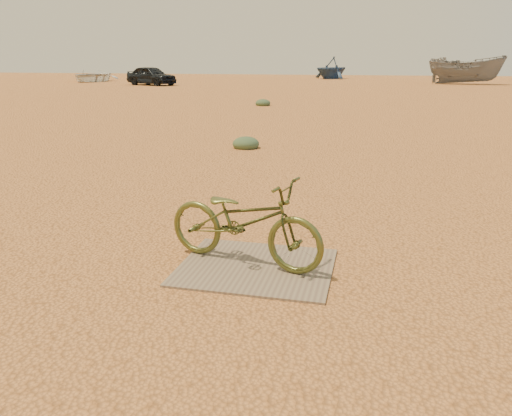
% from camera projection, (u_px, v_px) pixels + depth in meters
% --- Properties ---
extents(ground, '(120.00, 120.00, 0.00)m').
position_uv_depth(ground, '(288.00, 282.00, 4.57)').
color(ground, '#D18343').
rests_on(ground, ground).
extents(plywood_board, '(1.47, 1.24, 0.02)m').
position_uv_depth(plywood_board, '(256.00, 267.00, 4.87)').
color(plywood_board, '#7D6B51').
rests_on(plywood_board, ground).
extents(bicycle, '(1.75, 0.96, 0.87)m').
position_uv_depth(bicycle, '(244.00, 221.00, 4.82)').
color(bicycle, '#4E5323').
rests_on(bicycle, plywood_board).
extents(car, '(4.49, 3.14, 1.42)m').
position_uv_depth(car, '(151.00, 76.00, 37.78)').
color(car, black).
rests_on(car, ground).
extents(boat_near_left, '(3.89, 5.25, 1.04)m').
position_uv_depth(boat_near_left, '(91.00, 76.00, 43.64)').
color(boat_near_left, silver).
rests_on(boat_near_left, ground).
extents(boat_far_left, '(5.27, 5.37, 2.14)m').
position_uv_depth(boat_far_left, '(331.00, 68.00, 49.56)').
color(boat_far_left, navy).
rests_on(boat_far_left, ground).
extents(boat_mid_right, '(5.95, 3.17, 2.19)m').
position_uv_depth(boat_mid_right, '(466.00, 70.00, 39.15)').
color(boat_mid_right, slate).
rests_on(boat_mid_right, ground).
extents(kale_a, '(0.61, 0.61, 0.34)m').
position_uv_depth(kale_a, '(246.00, 148.00, 11.40)').
color(kale_a, '#4D5F40').
rests_on(kale_a, ground).
extents(kale_c, '(0.65, 0.65, 0.36)m').
position_uv_depth(kale_c, '(263.00, 106.00, 21.60)').
color(kale_c, '#4D5F40').
rests_on(kale_c, ground).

